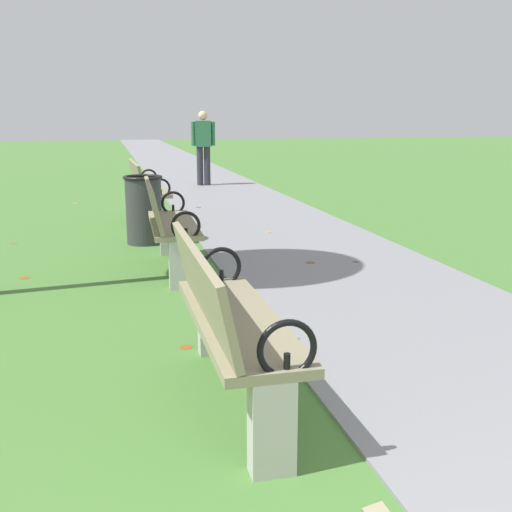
{
  "coord_description": "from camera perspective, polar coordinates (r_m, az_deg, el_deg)",
  "views": [
    {
      "loc": [
        -1.12,
        -0.07,
        1.57
      ],
      "look_at": [
        -0.05,
        4.31,
        0.55
      ],
      "focal_mm": 43.99,
      "sensor_mm": 36.0,
      "label": 1
    }
  ],
  "objects": [
    {
      "name": "trash_bin",
      "position": [
        7.87,
        -10.16,
        4.18
      ],
      "size": [
        0.48,
        0.48,
        0.84
      ],
      "color": "#38383D",
      "rests_on": "ground"
    },
    {
      "name": "park_bench_4",
      "position": [
        9.4,
        -9.89,
        5.95
      ],
      "size": [
        0.52,
        1.61,
        0.9
      ],
      "color": "gray",
      "rests_on": "ground"
    },
    {
      "name": "park_bench_2",
      "position": [
        3.42,
        -2.65,
        -5.78
      ],
      "size": [
        0.47,
        1.6,
        0.9
      ],
      "color": "gray",
      "rests_on": "ground"
    },
    {
      "name": "paved_walkway",
      "position": [
        18.28,
        -6.49,
        7.8
      ],
      "size": [
        2.34,
        44.0,
        0.02
      ],
      "primitive_type": "cube",
      "color": "gray",
      "rests_on": "ground"
    },
    {
      "name": "park_bench_3",
      "position": [
        6.44,
        -8.02,
        2.93
      ],
      "size": [
        0.53,
        1.62,
        0.9
      ],
      "color": "gray",
      "rests_on": "ground"
    },
    {
      "name": "pedestrian_walking",
      "position": [
        14.1,
        -4.82,
        10.12
      ],
      "size": [
        0.53,
        0.25,
        1.62
      ],
      "color": "#2D2D38",
      "rests_on": "paved_walkway"
    },
    {
      "name": "scattered_leaves",
      "position": [
        7.78,
        -9.61,
        1.03
      ],
      "size": [
        3.82,
        7.75,
        0.02
      ],
      "color": "#BC842D",
      "rests_on": "ground"
    }
  ]
}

